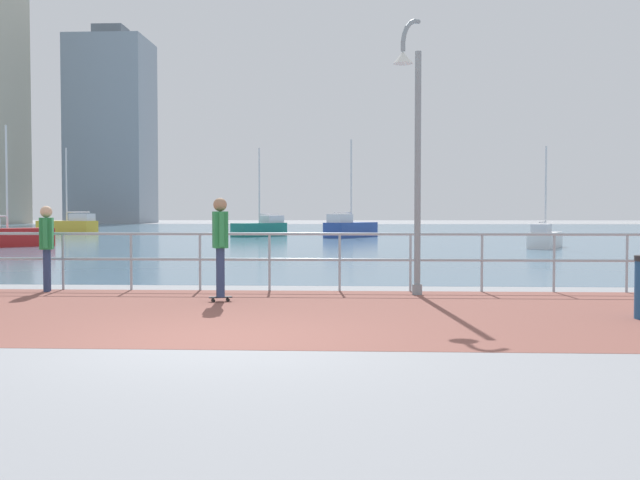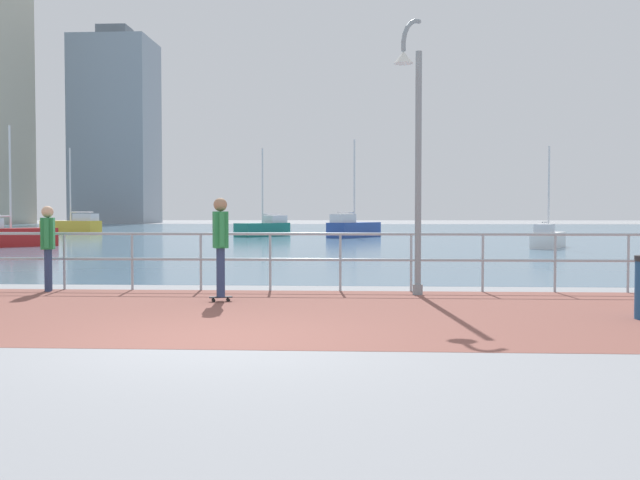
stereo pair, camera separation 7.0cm
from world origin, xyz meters
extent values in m
plane|color=gray|center=(0.00, 40.00, 0.00)|extent=(220.00, 220.00, 0.00)
cube|color=brown|center=(0.00, 2.58, 0.00)|extent=(28.00, 6.31, 0.01)
cube|color=slate|center=(0.00, 50.74, 0.00)|extent=(180.00, 88.00, 0.00)
cylinder|color=#9EADB7|center=(-4.20, 5.74, 0.57)|extent=(0.05, 0.05, 1.13)
cylinder|color=#9EADB7|center=(-2.80, 5.74, 0.57)|extent=(0.05, 0.05, 1.13)
cylinder|color=#9EADB7|center=(-1.40, 5.74, 0.57)|extent=(0.05, 0.05, 1.13)
cylinder|color=#9EADB7|center=(0.00, 5.74, 0.57)|extent=(0.05, 0.05, 1.13)
cylinder|color=#9EADB7|center=(1.40, 5.74, 0.57)|extent=(0.05, 0.05, 1.13)
cylinder|color=#9EADB7|center=(2.80, 5.74, 0.57)|extent=(0.05, 0.05, 1.13)
cylinder|color=#9EADB7|center=(4.20, 5.74, 0.57)|extent=(0.05, 0.05, 1.13)
cylinder|color=#9EADB7|center=(5.60, 5.74, 0.57)|extent=(0.05, 0.05, 1.13)
cylinder|color=#9EADB7|center=(7.00, 5.74, 0.57)|extent=(0.05, 0.05, 1.13)
cylinder|color=#9EADB7|center=(0.00, 5.74, 1.13)|extent=(25.20, 0.06, 0.06)
cylinder|color=#9EADB7|center=(0.00, 5.74, 0.62)|extent=(25.20, 0.06, 0.06)
cylinder|color=gray|center=(2.88, 5.14, 0.10)|extent=(0.19, 0.19, 0.20)
cylinder|color=gray|center=(2.88, 5.14, 2.29)|extent=(0.12, 0.12, 4.58)
cylinder|color=gray|center=(2.84, 5.08, 5.12)|extent=(0.17, 0.20, 0.11)
cylinder|color=gray|center=(2.75, 4.95, 5.07)|extent=(0.18, 0.21, 0.15)
cylinder|color=gray|center=(2.68, 4.85, 4.99)|extent=(0.18, 0.20, 0.18)
cylinder|color=gray|center=(2.62, 4.76, 4.87)|extent=(0.16, 0.18, 0.19)
cylinder|color=gray|center=(2.58, 4.71, 4.73)|extent=(0.14, 0.15, 0.19)
cylinder|color=gray|center=(2.57, 4.70, 4.57)|extent=(0.12, 0.12, 0.17)
cone|color=silver|center=(2.57, 4.70, 4.37)|extent=(0.36, 0.36, 0.22)
cylinder|color=black|center=(-0.75, 3.81, 0.03)|extent=(0.07, 0.05, 0.06)
cylinder|color=black|center=(-0.78, 3.88, 0.03)|extent=(0.07, 0.05, 0.06)
cylinder|color=black|center=(-0.51, 3.88, 0.03)|extent=(0.07, 0.05, 0.06)
cylinder|color=black|center=(-0.53, 3.96, 0.03)|extent=(0.07, 0.05, 0.06)
cube|color=black|center=(-0.64, 3.88, 0.08)|extent=(0.41, 0.22, 0.02)
cylinder|color=navy|center=(-0.62, 3.81, 0.52)|extent=(0.16, 0.16, 0.85)
cylinder|color=navy|center=(-0.67, 3.96, 0.52)|extent=(0.16, 0.16, 0.85)
cube|color=#2D8C4C|center=(-0.64, 3.88, 1.26)|extent=(0.33, 0.40, 0.64)
cylinder|color=#2D8C4C|center=(-0.57, 3.66, 1.28)|extent=(0.11, 0.11, 0.60)
cylinder|color=#2D8C4C|center=(-0.71, 4.10, 1.28)|extent=(0.11, 0.11, 0.60)
sphere|color=#A37A5B|center=(-0.64, 3.88, 1.70)|extent=(0.24, 0.24, 0.24)
cylinder|color=navy|center=(-4.40, 5.47, 0.42)|extent=(0.16, 0.16, 0.84)
cylinder|color=navy|center=(-4.36, 5.31, 0.42)|extent=(0.16, 0.16, 0.84)
cube|color=#2D8C4C|center=(-4.38, 5.39, 1.15)|extent=(0.33, 0.40, 0.62)
cylinder|color=#2D8C4C|center=(-4.45, 5.61, 1.16)|extent=(0.11, 0.11, 0.59)
cylinder|color=#2D8C4C|center=(-4.31, 5.17, 1.16)|extent=(0.11, 0.11, 0.59)
sphere|color=#DBAD89|center=(-4.38, 5.39, 1.58)|extent=(0.23, 0.23, 0.23)
cube|color=white|center=(10.19, 24.22, 0.35)|extent=(2.24, 3.35, 0.69)
cube|color=silver|center=(9.79, 23.34, 0.88)|extent=(1.12, 1.35, 0.38)
cylinder|color=silver|center=(10.19, 24.22, 2.61)|extent=(0.08, 0.08, 3.84)
cylinder|color=silver|center=(9.90, 23.57, 1.15)|extent=(0.65, 1.35, 0.06)
cube|color=#284799|center=(1.45, 38.12, 0.48)|extent=(3.50, 4.52, 0.96)
cube|color=silver|center=(0.75, 36.98, 1.22)|extent=(1.66, 1.87, 0.53)
cylinder|color=silver|center=(1.45, 38.12, 3.61)|extent=(0.11, 0.11, 5.31)
cylinder|color=silver|center=(0.93, 37.28, 1.59)|extent=(1.12, 1.76, 0.08)
cube|color=#B21E1E|center=(-14.27, 24.02, 0.43)|extent=(3.56, 3.78, 0.85)
cylinder|color=silver|center=(-14.27, 24.02, 3.21)|extent=(0.09, 0.09, 4.73)
cube|color=#197266|center=(-4.66, 39.43, 0.45)|extent=(3.45, 4.16, 0.89)
cube|color=silver|center=(-3.94, 40.45, 1.14)|extent=(1.60, 1.75, 0.50)
cylinder|color=silver|center=(-4.66, 39.43, 3.38)|extent=(0.10, 0.10, 4.97)
cylinder|color=silver|center=(-4.13, 40.18, 1.49)|extent=(1.14, 1.58, 0.08)
cube|color=gold|center=(-19.81, 44.66, 0.49)|extent=(4.78, 2.69, 0.98)
cube|color=silver|center=(-18.50, 44.26, 1.25)|extent=(1.86, 1.43, 0.54)
cylinder|color=silver|center=(-19.81, 44.66, 3.70)|extent=(0.11, 0.11, 5.44)
cylinder|color=silver|center=(-18.85, 44.37, 1.63)|extent=(1.99, 0.69, 0.09)
cube|color=#8493A3|center=(-36.04, 102.83, 14.14)|extent=(11.64, 10.43, 28.28)
cube|color=slate|center=(-36.04, 102.83, 29.28)|extent=(4.66, 4.17, 2.00)
camera|label=1|loc=(1.71, -8.68, 1.55)|focal=40.88mm
camera|label=2|loc=(1.78, -8.67, 1.55)|focal=40.88mm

